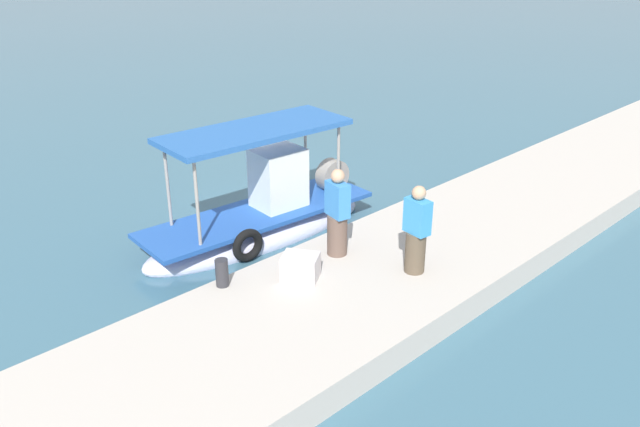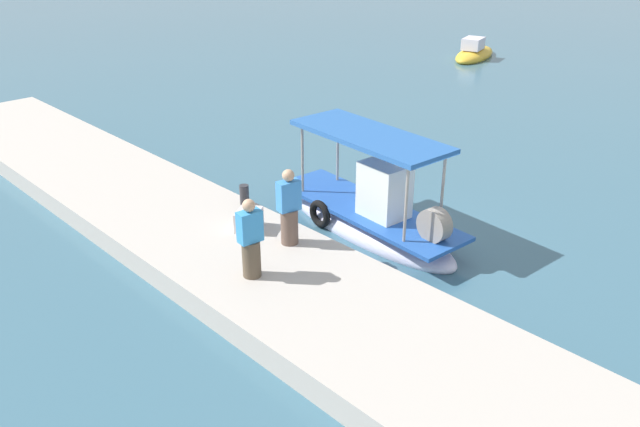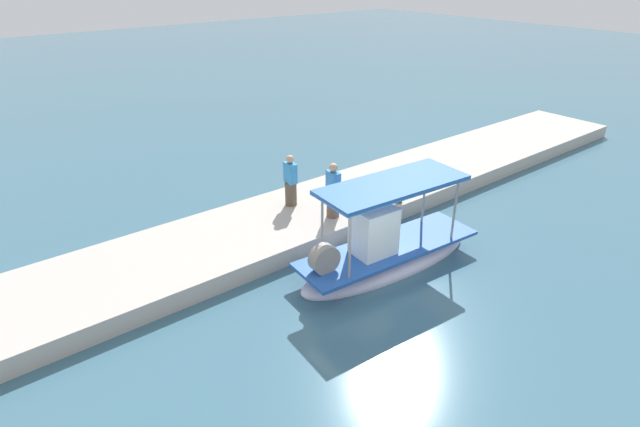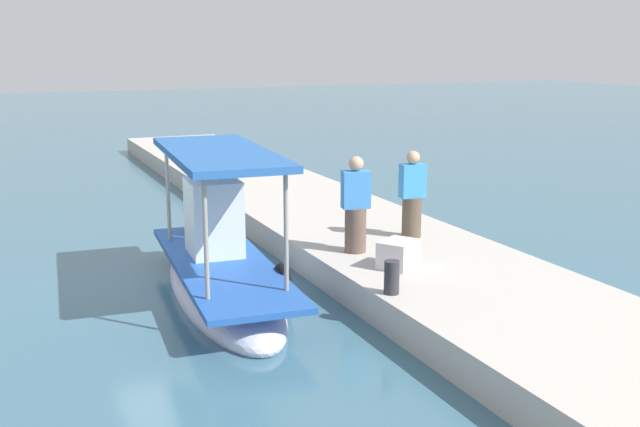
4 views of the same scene
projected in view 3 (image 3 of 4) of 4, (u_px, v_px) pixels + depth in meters
name	position (u px, v px, depth m)	size (l,w,h in m)	color
ground_plane	(368.00, 287.00, 13.67)	(120.00, 120.00, 0.00)	#3B6579
dock_quay	(283.00, 223.00, 16.35)	(36.00, 3.65, 0.55)	#BAB2A8
main_fishing_boat	(385.00, 253.00, 14.36)	(5.91, 2.06, 2.95)	silver
fisherman_near_bollard	(291.00, 183.00, 16.62)	(0.43, 0.52, 1.74)	brown
fisherman_by_crate	(333.00, 193.00, 15.84)	(0.47, 0.55, 1.80)	brown
mooring_bollard	(399.00, 195.00, 17.01)	(0.24, 0.24, 0.53)	#2D2D33
cargo_crate	(356.00, 197.00, 16.92)	(0.67, 0.53, 0.48)	silver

